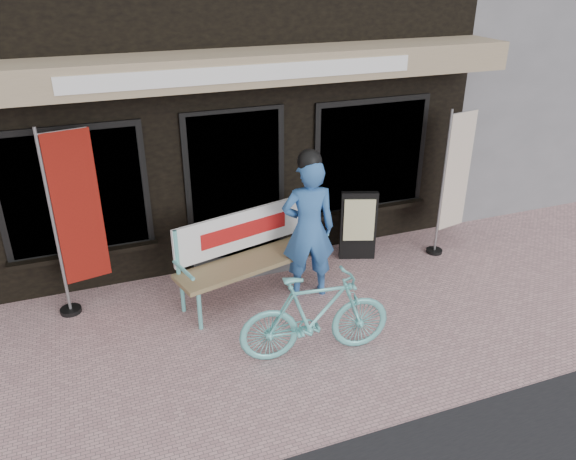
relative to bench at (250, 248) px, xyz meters
name	(u,v)px	position (x,y,z in m)	size (l,w,h in m)	color
ground	(288,343)	(0.07, -1.17, -0.64)	(70.00, 70.00, 0.00)	#C79899
storefront	(181,19)	(0.07, 3.79, 2.35)	(7.00, 6.77, 6.00)	black
neighbor_right_near	(560,13)	(8.57, 4.33, 2.16)	(10.00, 7.00, 5.60)	slate
bench	(250,248)	(0.00, 0.00, 0.00)	(2.08, 1.00, 1.09)	#66C8C5
person	(309,226)	(0.68, -0.25, 0.30)	(0.73, 0.56, 1.92)	#3163A9
bicycle	(315,315)	(0.27, -1.43, -0.15)	(0.46, 1.64, 0.98)	#66C8C5
nobori_red	(75,219)	(-1.96, 0.39, 0.55)	(0.68, 0.30, 2.30)	gray
nobori_cream	(454,180)	(3.04, 0.14, 0.45)	(0.63, 0.27, 2.12)	gray
menu_stand	(358,225)	(1.69, 0.35, -0.12)	(0.51, 0.26, 1.01)	black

